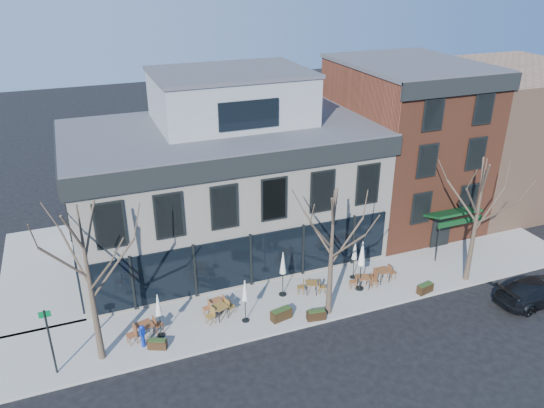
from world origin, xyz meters
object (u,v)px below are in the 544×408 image
object	(u,v)px
umbrella_0	(158,307)
call_box	(142,335)
cafe_set_0	(145,329)
parked_sedan	(536,291)

from	to	relation	value
umbrella_0	call_box	bearing A→B (deg)	-153.04
call_box	umbrella_0	world-z (taller)	umbrella_0
call_box	umbrella_0	xyz separation A→B (m)	(0.94, 0.48, 1.08)
call_box	cafe_set_0	bearing A→B (deg)	71.20
call_box	cafe_set_0	size ratio (longest dim) A/B	0.64
parked_sedan	umbrella_0	xyz separation A→B (m)	(-19.73, 4.32, 1.18)
parked_sedan	call_box	xyz separation A→B (m)	(-20.67, 3.84, 0.11)
call_box	cafe_set_0	xyz separation A→B (m)	(0.21, 0.61, -0.15)
cafe_set_0	umbrella_0	xyz separation A→B (m)	(0.73, -0.13, 1.23)
cafe_set_0	parked_sedan	bearing A→B (deg)	-12.26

